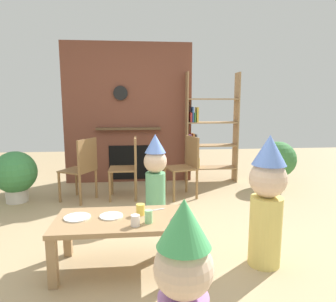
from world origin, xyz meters
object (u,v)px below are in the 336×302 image
child_in_pink (267,198)px  paper_cup_center (135,220)px  dining_chair_left (82,166)px  dining_chair_middle (129,164)px  potted_plant_tall (278,160)px  paper_cup_near_left (140,209)px  child_by_the_chairs (155,173)px  paper_plate_front (111,216)px  child_with_cone_hat (183,297)px  paper_cup_near_right (149,217)px  coffee_table (120,226)px  paper_plate_rear (77,217)px  potted_plant_short (15,174)px  bookshelf (207,133)px  birthday_cake_slice (176,217)px  dining_chair_right (186,163)px

child_in_pink → paper_cup_center: bearing=8.5°
dining_chair_left → paper_cup_center: bearing=139.2°
dining_chair_middle → potted_plant_tall: bearing=-171.8°
dining_chair_left → paper_cup_near_left: bearing=142.8°
child_by_the_chairs → potted_plant_tall: bearing=134.9°
paper_plate_front → child_with_cone_hat: 1.32m
potted_plant_tall → paper_cup_near_right: bearing=-132.8°
dining_chair_middle → child_by_the_chairs: bearing=114.7°
coffee_table → paper_plate_rear: paper_plate_rear is taller
child_by_the_chairs → paper_cup_near_right: bearing=11.6°
paper_plate_rear → child_with_cone_hat: size_ratio=0.22×
child_in_pink → potted_plant_short: bearing=-31.5°
paper_cup_near_left → potted_plant_short: 2.52m
child_by_the_chairs → potted_plant_short: child_by_the_chairs is taller
paper_cup_near_right → paper_plate_rear: 0.62m
dining_chair_middle → child_with_cone_hat: bearing=96.2°
paper_cup_center → child_with_cone_hat: 1.06m
child_with_cone_hat → child_by_the_chairs: child_by_the_chairs is taller
bookshelf → child_by_the_chairs: bearing=-122.5°
birthday_cake_slice → potted_plant_tall: potted_plant_tall is taller
paper_plate_rear → paper_cup_near_left: bearing=2.6°
paper_cup_center → child_by_the_chairs: size_ratio=0.09×
dining_chair_right → potted_plant_short: dining_chair_right is taller
birthday_cake_slice → child_in_pink: size_ratio=0.09×
potted_plant_short → dining_chair_right: bearing=0.5°
paper_plate_front → coffee_table: bearing=-28.1°
child_by_the_chairs → birthday_cake_slice: bearing=21.7°
child_by_the_chairs → dining_chair_middle: size_ratio=1.14×
bookshelf → paper_cup_center: bearing=-112.9°
paper_cup_near_right → birthday_cake_slice: bearing=7.6°
potted_plant_tall → paper_plate_rear: bearing=-141.6°
child_by_the_chairs → potted_plant_short: 2.06m
potted_plant_short → dining_chair_middle: bearing=0.9°
paper_plate_rear → bookshelf: bearing=57.5°
paper_cup_near_right → dining_chair_middle: (-0.21, 2.04, 0.02)m
paper_cup_center → child_in_pink: 1.12m
bookshelf → paper_cup_near_left: bearing=-114.0°
child_in_pink → paper_cup_near_left: bearing=-3.9°
dining_chair_middle → dining_chair_right: size_ratio=1.00×
dining_chair_right → potted_plant_tall: bearing=176.8°
dining_chair_middle → dining_chair_right: (0.84, -0.00, 0.00)m
paper_plate_rear → dining_chair_middle: 1.92m
dining_chair_middle → potted_plant_tall: (2.42, 0.35, -0.06)m
paper_plate_rear → child_with_cone_hat: 1.44m
paper_cup_near_left → paper_cup_near_right: (0.06, -0.19, 0.01)m
paper_cup_near_left → child_in_pink: child_in_pink is taller
coffee_table → potted_plant_tall: potted_plant_tall is taller
child_with_cone_hat → potted_plant_tall: size_ratio=1.30×
paper_plate_front → potted_plant_short: potted_plant_short is taller
paper_plate_front → birthday_cake_slice: birthday_cake_slice is taller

